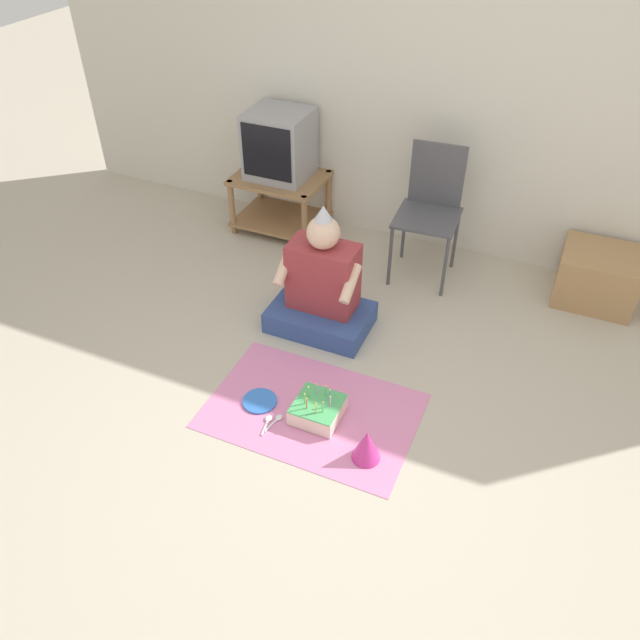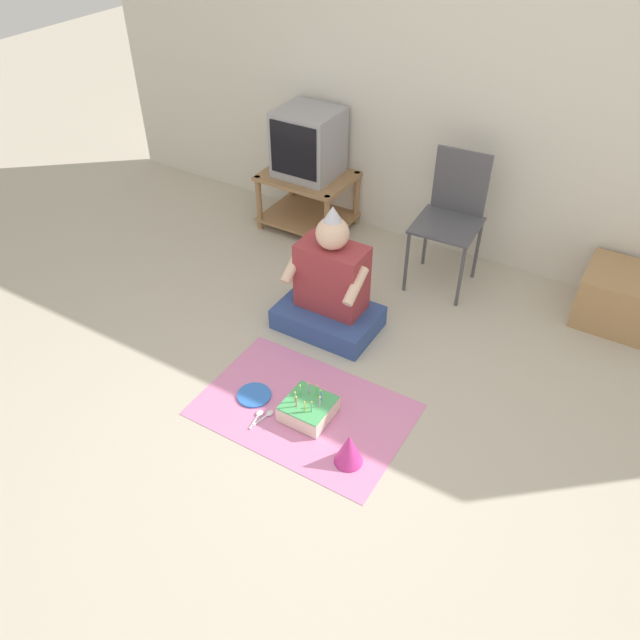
{
  "view_description": "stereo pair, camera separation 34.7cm",
  "coord_description": "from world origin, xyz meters",
  "px_view_note": "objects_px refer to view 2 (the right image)",
  "views": [
    {
      "loc": [
        0.72,
        -1.91,
        2.53
      ],
      "look_at": [
        -0.36,
        0.57,
        0.35
      ],
      "focal_mm": 35.0,
      "sensor_mm": 36.0,
      "label": 1
    },
    {
      "loc": [
        1.03,
        -1.75,
        2.53
      ],
      "look_at": [
        -0.36,
        0.57,
        0.35
      ],
      "focal_mm": 35.0,
      "sensor_mm": 36.0,
      "label": 2
    }
  ],
  "objects_px": {
    "cardboard_box_stack": "(622,298)",
    "tv": "(308,143)",
    "birthday_cake": "(308,409)",
    "party_hat_blue": "(349,449)",
    "folding_chair": "(452,211)",
    "person_seated": "(330,290)",
    "paper_plate": "(254,395)"
  },
  "relations": [
    {
      "from": "cardboard_box_stack",
      "to": "tv",
      "type": "bearing_deg",
      "value": 179.56
    },
    {
      "from": "birthday_cake",
      "to": "party_hat_blue",
      "type": "bearing_deg",
      "value": -25.41
    },
    {
      "from": "folding_chair",
      "to": "cardboard_box_stack",
      "type": "bearing_deg",
      "value": 5.94
    },
    {
      "from": "party_hat_blue",
      "to": "person_seated",
      "type": "bearing_deg",
      "value": 125.18
    },
    {
      "from": "cardboard_box_stack",
      "to": "birthday_cake",
      "type": "xyz_separation_m",
      "value": [
        -1.26,
        -1.72,
        -0.12
      ]
    },
    {
      "from": "tv",
      "to": "paper_plate",
      "type": "height_order",
      "value": "tv"
    },
    {
      "from": "person_seated",
      "to": "birthday_cake",
      "type": "bearing_deg",
      "value": -68.09
    },
    {
      "from": "tv",
      "to": "paper_plate",
      "type": "xyz_separation_m",
      "value": [
        0.73,
        -1.77,
        -0.67
      ]
    },
    {
      "from": "paper_plate",
      "to": "tv",
      "type": "bearing_deg",
      "value": 112.45
    },
    {
      "from": "tv",
      "to": "person_seated",
      "type": "bearing_deg",
      "value": -52.37
    },
    {
      "from": "folding_chair",
      "to": "birthday_cake",
      "type": "bearing_deg",
      "value": -94.29
    },
    {
      "from": "cardboard_box_stack",
      "to": "birthday_cake",
      "type": "relative_size",
      "value": 1.97
    },
    {
      "from": "cardboard_box_stack",
      "to": "folding_chair",
      "type": "bearing_deg",
      "value": -174.06
    },
    {
      "from": "paper_plate",
      "to": "folding_chair",
      "type": "bearing_deg",
      "value": 74.41
    },
    {
      "from": "folding_chair",
      "to": "paper_plate",
      "type": "distance_m",
      "value": 1.78
    },
    {
      "from": "folding_chair",
      "to": "party_hat_blue",
      "type": "bearing_deg",
      "value": -83.03
    },
    {
      "from": "tv",
      "to": "folding_chair",
      "type": "relative_size",
      "value": 0.54
    },
    {
      "from": "folding_chair",
      "to": "party_hat_blue",
      "type": "relative_size",
      "value": 4.85
    },
    {
      "from": "person_seated",
      "to": "birthday_cake",
      "type": "distance_m",
      "value": 0.83
    },
    {
      "from": "cardboard_box_stack",
      "to": "paper_plate",
      "type": "xyz_separation_m",
      "value": [
        -1.59,
        -1.76,
        -0.16
      ]
    },
    {
      "from": "birthday_cake",
      "to": "party_hat_blue",
      "type": "relative_size",
      "value": 1.35
    },
    {
      "from": "person_seated",
      "to": "paper_plate",
      "type": "bearing_deg",
      "value": -92.93
    },
    {
      "from": "folding_chair",
      "to": "cardboard_box_stack",
      "type": "xyz_separation_m",
      "value": [
        1.14,
        0.12,
        -0.35
      ]
    },
    {
      "from": "tv",
      "to": "birthday_cake",
      "type": "xyz_separation_m",
      "value": [
        1.07,
        -1.74,
        -0.63
      ]
    },
    {
      "from": "person_seated",
      "to": "party_hat_blue",
      "type": "distance_m",
      "value": 1.11
    },
    {
      "from": "folding_chair",
      "to": "cardboard_box_stack",
      "type": "relative_size",
      "value": 1.81
    },
    {
      "from": "party_hat_blue",
      "to": "folding_chair",
      "type": "bearing_deg",
      "value": 96.97
    },
    {
      "from": "tv",
      "to": "folding_chair",
      "type": "bearing_deg",
      "value": -6.53
    },
    {
      "from": "folding_chair",
      "to": "party_hat_blue",
      "type": "distance_m",
      "value": 1.83
    },
    {
      "from": "folding_chair",
      "to": "person_seated",
      "type": "relative_size",
      "value": 1.08
    },
    {
      "from": "tv",
      "to": "person_seated",
      "type": "distance_m",
      "value": 1.33
    },
    {
      "from": "cardboard_box_stack",
      "to": "party_hat_blue",
      "type": "xyz_separation_m",
      "value": [
        -0.92,
        -1.88,
        -0.08
      ]
    }
  ]
}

